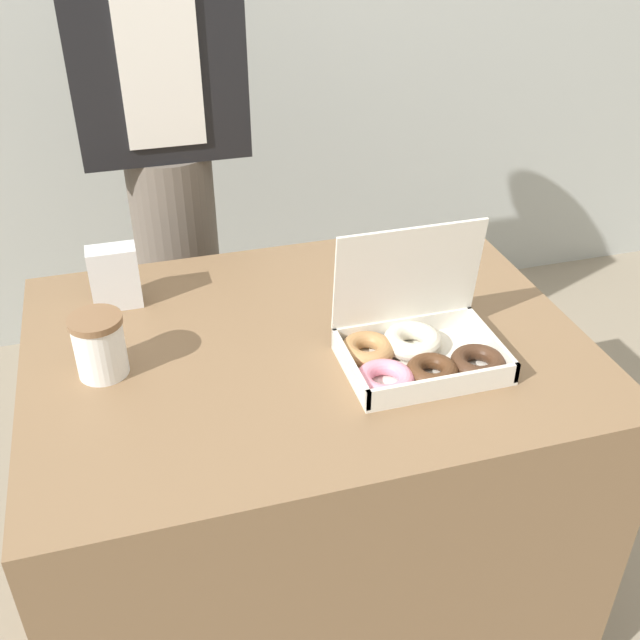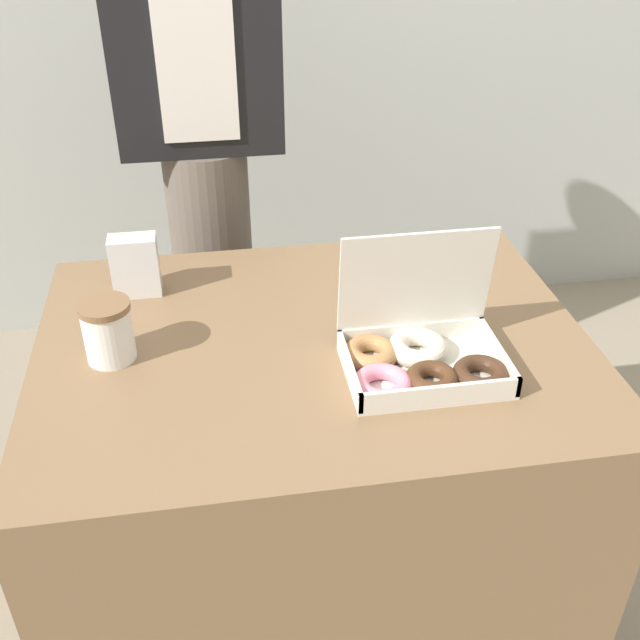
# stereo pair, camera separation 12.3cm
# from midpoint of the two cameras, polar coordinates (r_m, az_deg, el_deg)

# --- Properties ---
(ground_plane) EXTENTS (14.00, 14.00, 0.00)m
(ground_plane) POSITION_cam_midpoint_polar(r_m,az_deg,el_deg) (1.90, 1.56, -20.19)
(ground_plane) COLOR gray
(table) EXTENTS (1.02, 0.76, 0.74)m
(table) POSITION_cam_midpoint_polar(r_m,az_deg,el_deg) (1.62, 1.76, -12.34)
(table) COLOR brown
(table) RESTS_ON ground_plane
(donut_box) EXTENTS (0.29, 0.22, 0.23)m
(donut_box) POSITION_cam_midpoint_polar(r_m,az_deg,el_deg) (1.30, 10.13, -2.68)
(donut_box) COLOR silver
(donut_box) RESTS_ON table
(coffee_cup) EXTENTS (0.09, 0.09, 0.11)m
(coffee_cup) POSITION_cam_midpoint_polar(r_m,az_deg,el_deg) (1.34, -13.36, -0.80)
(coffee_cup) COLOR white
(coffee_cup) RESTS_ON table
(napkin_holder) EXTENTS (0.09, 0.05, 0.13)m
(napkin_holder) POSITION_cam_midpoint_polar(r_m,az_deg,el_deg) (1.53, -11.68, 4.00)
(napkin_holder) COLOR silver
(napkin_holder) RESTS_ON table
(person_customer) EXTENTS (0.38, 0.21, 1.68)m
(person_customer) POSITION_cam_midpoint_polar(r_m,az_deg,el_deg) (1.85, -7.07, 14.12)
(person_customer) COLOR #665B51
(person_customer) RESTS_ON ground_plane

